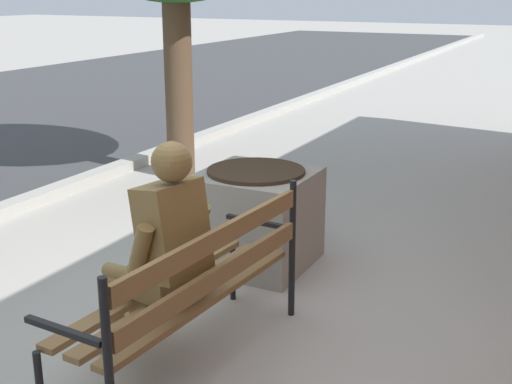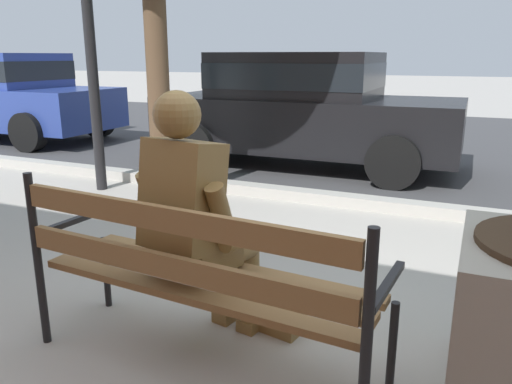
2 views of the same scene
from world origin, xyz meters
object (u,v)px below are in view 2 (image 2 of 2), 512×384
Objects in this scene: park_bench at (193,270)px; parked_car_black at (303,106)px; bronze_statue_seated at (205,230)px; parked_car_blue at (5,94)px.

park_bench is 0.44× the size of parked_car_black.
parked_car_black reaches higher than park_bench.
parked_car_black reaches higher than bronze_statue_seated.
park_bench is 8.46m from parked_car_blue.
parked_car_blue reaches higher than park_bench.
park_bench is 0.44× the size of parked_car_blue.
parked_car_black is at bearing 103.00° from bronze_statue_seated.
park_bench is 1.34× the size of bronze_statue_seated.
parked_car_blue is at bearing 144.87° from park_bench.
parked_car_blue is at bearing 145.85° from bronze_statue_seated.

